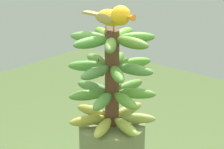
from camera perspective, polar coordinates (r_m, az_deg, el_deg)
banana_bunch at (r=1.24m, az=-0.03°, el=-0.71°), size 0.31×0.31×0.34m
perched_bird at (r=1.15m, az=0.37°, el=9.03°), size 0.07×0.22×0.09m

